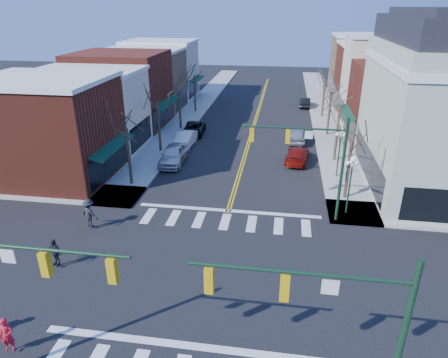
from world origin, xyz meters
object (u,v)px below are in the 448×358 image
at_px(pedestrian_red_a, 7,335).
at_px(car_right_near, 297,155).
at_px(car_right_far, 305,102).
at_px(car_left_far, 194,129).
at_px(pedestrian_dark_a, 55,252).
at_px(car_left_mid, 185,139).
at_px(car_left_near, 173,155).
at_px(lamppost_midblock, 340,145).
at_px(car_right_mid, 298,135).
at_px(lamppost_corner, 351,176).
at_px(pedestrian_dark_b, 89,213).

bearing_deg(pedestrian_red_a, car_right_near, 52.37).
height_order(car_right_near, car_right_far, car_right_near).
distance_m(car_left_far, pedestrian_red_a, 31.21).
bearing_deg(pedestrian_dark_a, pedestrian_red_a, -58.78).
bearing_deg(car_right_far, car_left_far, 52.73).
height_order(car_left_far, car_right_near, car_right_near).
relative_size(car_right_near, pedestrian_dark_a, 2.92).
bearing_deg(car_left_mid, car_right_far, 59.04).
xyz_separation_m(car_left_mid, car_right_far, (12.79, 19.31, -0.07)).
relative_size(car_left_near, car_left_far, 1.05).
distance_m(lamppost_midblock, car_left_far, 17.91).
xyz_separation_m(lamppost_midblock, car_right_mid, (-3.13, 9.20, -2.18)).
bearing_deg(car_right_far, pedestrian_red_a, 76.44).
xyz_separation_m(lamppost_corner, pedestrian_dark_b, (-16.76, -4.45, -1.84)).
bearing_deg(car_left_mid, lamppost_corner, -37.95).
bearing_deg(pedestrian_dark_a, car_right_far, 88.94).
bearing_deg(car_right_far, car_left_near, 65.17).
relative_size(car_left_far, pedestrian_dark_a, 2.93).
bearing_deg(car_right_mid, lamppost_corner, 106.44).
distance_m(lamppost_corner, car_right_mid, 16.16).
bearing_deg(car_left_far, pedestrian_dark_a, -98.11).
relative_size(car_left_near, car_right_mid, 1.09).
bearing_deg(lamppost_midblock, lamppost_corner, -90.00).
distance_m(car_left_far, pedestrian_dark_b, 21.18).
relative_size(lamppost_midblock, car_right_near, 0.91).
bearing_deg(car_right_near, lamppost_corner, 115.44).
bearing_deg(car_left_near, car_right_far, 60.26).
height_order(lamppost_midblock, car_left_near, lamppost_midblock).
distance_m(car_left_near, car_right_near, 11.46).
distance_m(car_right_mid, car_right_far, 16.14).
bearing_deg(lamppost_midblock, car_right_mid, 108.77).
height_order(lamppost_corner, pedestrian_red_a, lamppost_corner).
height_order(lamppost_midblock, car_left_mid, lamppost_midblock).
bearing_deg(pedestrian_red_a, pedestrian_dark_a, 91.07).
relative_size(lamppost_corner, car_right_mid, 0.94).
height_order(car_left_far, pedestrian_dark_b, pedestrian_dark_b).
bearing_deg(car_left_far, car_right_far, 46.58).
bearing_deg(lamppost_corner, lamppost_midblock, 90.00).
xyz_separation_m(car_left_mid, pedestrian_dark_a, (-2.16, -21.16, 0.22)).
xyz_separation_m(car_left_mid, car_right_mid, (11.47, 3.23, 0.04)).
height_order(car_right_near, pedestrian_red_a, pedestrian_red_a).
bearing_deg(pedestrian_red_a, pedestrian_dark_b, 86.16).
relative_size(car_right_mid, pedestrian_dark_b, 2.37).
height_order(lamppost_corner, car_right_far, lamppost_corner).
xyz_separation_m(lamppost_corner, pedestrian_red_a, (-15.50, -14.58, -2.00)).
height_order(car_right_mid, pedestrian_dark_a, pedestrian_dark_a).
xyz_separation_m(lamppost_corner, car_right_mid, (-3.13, 15.70, -2.18)).
xyz_separation_m(car_left_far, pedestrian_red_a, (-0.90, -31.20, 0.30)).
bearing_deg(lamppost_corner, car_right_near, 108.25).
relative_size(car_left_far, pedestrian_red_a, 2.94).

